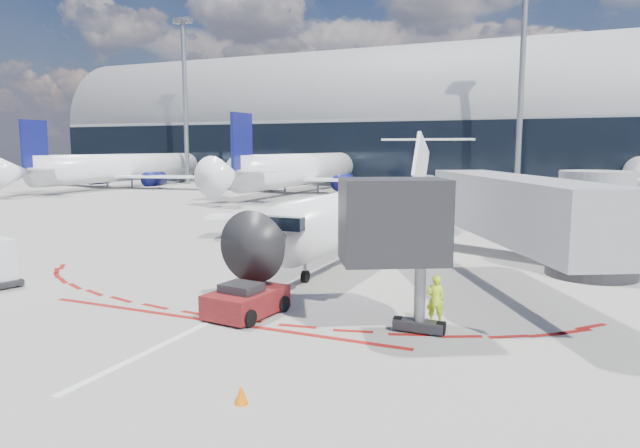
% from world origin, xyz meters
% --- Properties ---
extents(ground, '(260.00, 260.00, 0.00)m').
position_xyz_m(ground, '(0.00, 0.00, 0.00)').
color(ground, slate).
rests_on(ground, ground).
extents(apron_centerline, '(0.25, 40.00, 0.01)m').
position_xyz_m(apron_centerline, '(0.00, 2.00, 0.01)').
color(apron_centerline, silver).
rests_on(apron_centerline, ground).
extents(apron_stop_bar, '(14.00, 0.25, 0.01)m').
position_xyz_m(apron_stop_bar, '(0.00, -11.50, 0.01)').
color(apron_stop_bar, maroon).
rests_on(apron_stop_bar, ground).
extents(terminal_building, '(150.00, 24.15, 24.00)m').
position_xyz_m(terminal_building, '(0.00, 64.97, 8.52)').
color(terminal_building, gray).
rests_on(terminal_building, ground).
extents(jet_bridge, '(10.03, 15.20, 4.90)m').
position_xyz_m(jet_bridge, '(9.79, -3.01, 3.01)').
color(jet_bridge, gray).
rests_on(jet_bridge, ground).
extents(light_mast_west, '(0.70, 0.70, 25.00)m').
position_xyz_m(light_mast_west, '(-45.00, 48.00, 12.50)').
color(light_mast_west, slate).
rests_on(light_mast_west, ground).
extents(light_mast_centre, '(0.70, 0.70, 25.00)m').
position_xyz_m(light_mast_centre, '(5.00, 48.00, 12.50)').
color(light_mast_centre, slate).
rests_on(light_mast_centre, ground).
extents(regional_jet, '(22.75, 28.05, 7.03)m').
position_xyz_m(regional_jet, '(0.59, 4.99, 2.35)').
color(regional_jet, white).
rests_on(regional_jet, ground).
extents(pushback_tug, '(2.25, 4.70, 1.20)m').
position_xyz_m(pushback_tug, '(0.74, -10.47, 0.53)').
color(pushback_tug, '#5B0D15').
rests_on(pushback_tug, ground).
extents(ramp_worker, '(0.70, 0.57, 1.66)m').
position_xyz_m(ramp_worker, '(7.02, -8.77, 0.83)').
color(ramp_worker, '#C8F519').
rests_on(ramp_worker, ground).
extents(safety_cone_right, '(0.33, 0.33, 0.46)m').
position_xyz_m(safety_cone_right, '(4.24, -16.53, 0.23)').
color(safety_cone_right, '#FE6C05').
rests_on(safety_cone_right, ground).
extents(bg_airliner_0, '(35.11, 37.17, 11.36)m').
position_xyz_m(bg_airliner_0, '(-48.49, 37.64, 5.68)').
color(bg_airliner_0, white).
rests_on(bg_airliner_0, ground).
extents(bg_airliner_1, '(36.28, 38.41, 11.74)m').
position_xyz_m(bg_airliner_1, '(-20.66, 40.15, 5.87)').
color(bg_airliner_1, white).
rests_on(bg_airliner_1, ground).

